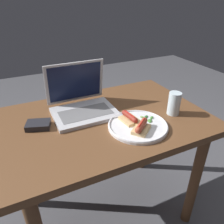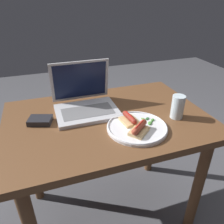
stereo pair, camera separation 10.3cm
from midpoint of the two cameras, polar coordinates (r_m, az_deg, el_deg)
The scene contains 9 objects.
ground_plane at distance 1.60m, azimuth 1.11°, elevation -24.31°, with size 6.00×6.00×0.00m, color #4C4C51.
desk at distance 1.17m, azimuth 1.40°, elevation -6.16°, with size 1.02×0.70×0.72m.
laptop at distance 1.16m, azimuth -4.54°, elevation 2.48°, with size 0.32×0.28×0.24m.
plate at distance 1.02m, azimuth 9.44°, elevation -4.03°, with size 0.28×0.28×0.02m.
sausage_toast_left at distance 1.04m, azimuth 7.44°, elevation -1.93°, with size 0.08×0.11×0.04m.
sausage_toast_middle at distance 0.97m, azimuth 10.16°, elevation -4.46°, with size 0.11×0.11×0.05m.
salad_pile at distance 1.07m, azimuth 12.39°, elevation -2.32°, with size 0.06×0.08×0.01m.
drinking_glass at distance 1.14m, azimuth 19.28°, elevation 1.21°, with size 0.06×0.06×0.12m.
external_drive at distance 1.09m, azimuth -15.73°, elevation -2.22°, with size 0.13×0.11×0.03m.
Camera 2 is at (-0.29, -0.91, 1.29)m, focal length 35.00 mm.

